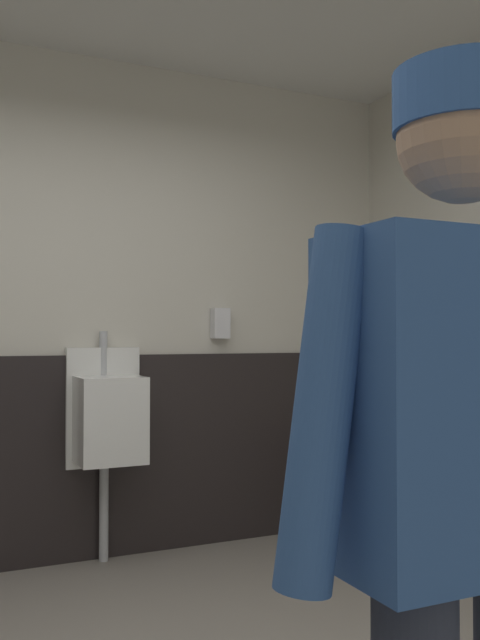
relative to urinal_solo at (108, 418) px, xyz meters
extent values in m
cube|color=beige|center=(-0.34, 0.22, 0.61)|extent=(4.86, 0.12, 2.77)
cube|color=black|center=(-0.34, 0.14, -0.22)|extent=(4.26, 0.03, 1.11)
cube|color=white|center=(0.00, 0.13, 0.05)|extent=(0.40, 0.05, 0.65)
cube|color=white|center=(0.00, -0.04, 0.00)|extent=(0.34, 0.30, 0.45)
cylinder|color=#B7BABF|center=(0.00, 0.12, 0.34)|extent=(0.04, 0.04, 0.24)
cylinder|color=#B7BABF|center=(0.00, 0.09, -0.50)|extent=(0.05, 0.05, 0.55)
cube|color=#335999|center=(-0.05, -2.69, 0.33)|extent=(0.47, 0.24, 0.55)
cylinder|color=#335999|center=(-0.33, -2.69, 0.33)|extent=(0.17, 0.09, 0.56)
sphere|color=tan|center=(-0.05, -2.69, 0.77)|extent=(0.23, 0.23, 0.23)
cylinder|color=#335999|center=(-0.05, -2.69, 0.84)|extent=(0.24, 0.24, 0.10)
cylinder|color=#38383D|center=(1.50, -0.67, -0.45)|extent=(0.29, 0.29, 0.65)
cube|color=silver|center=(0.70, 0.12, 0.51)|extent=(0.10, 0.07, 0.18)
camera|label=1|loc=(-0.88, -3.58, 0.43)|focal=38.29mm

